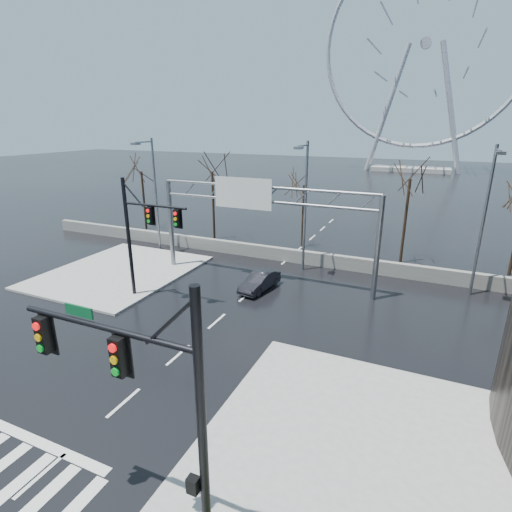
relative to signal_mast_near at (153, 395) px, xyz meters
The scene contains 16 objects.
ground 8.15m from the signal_mast_near, 141.85° to the left, with size 260.00×260.00×0.00m, color black.
sidewalk_right_ext 9.12m from the signal_mast_near, 51.18° to the left, with size 12.00×10.00×0.15m, color gray.
sidewalk_far 23.25m from the signal_mast_near, 135.18° to the left, with size 10.00×12.00×0.15m, color gray.
barrier_wall 24.96m from the signal_mast_near, 102.07° to the left, with size 52.00×0.50×1.10m, color slate.
signal_mast_near is the anchor object (origin of this frame).
signal_mast_far 17.03m from the signal_mast_near, 130.26° to the left, with size 4.72×0.41×8.00m.
sign_gantry 19.79m from the signal_mast_near, 106.19° to the left, with size 16.36×0.40×7.60m.
streetlight_left 28.07m from the signal_mast_near, 127.67° to the left, with size 0.50×2.55×10.00m.
streetlight_mid 22.44m from the signal_mast_near, 98.05° to the left, with size 0.50×2.55×10.00m.
streetlight_right 23.92m from the signal_mast_near, 68.25° to the left, with size 0.50×2.55×10.00m.
tree_far_left 36.36m from the signal_mast_near, 129.53° to the left, with size 3.50×3.50×7.00m.
tree_left 30.98m from the signal_mast_near, 117.18° to the left, with size 3.75×3.75×7.50m.
tree_center 29.00m from the signal_mast_near, 100.21° to the left, with size 3.25×3.25×6.50m.
tree_right 27.84m from the signal_mast_near, 82.02° to the left, with size 3.90×3.90×7.80m.
ferris_wheel 101.29m from the signal_mast_near, 90.08° to the left, with size 45.00×6.00×50.91m.
car 18.54m from the signal_mast_near, 105.11° to the left, with size 1.33×3.81×1.26m, color black.
Camera 1 is at (10.81, -10.51, 11.22)m, focal length 28.00 mm.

